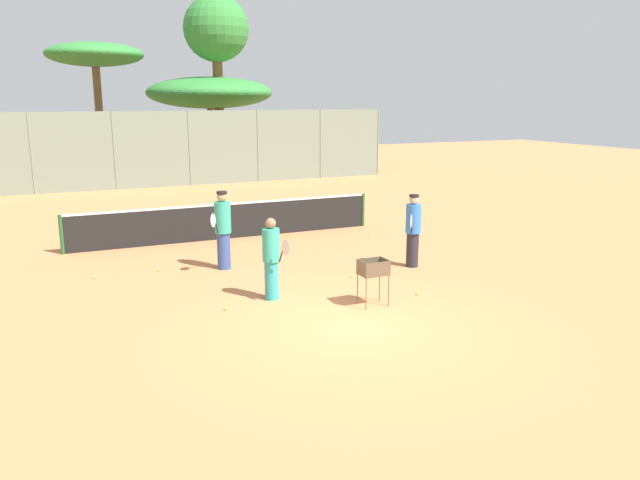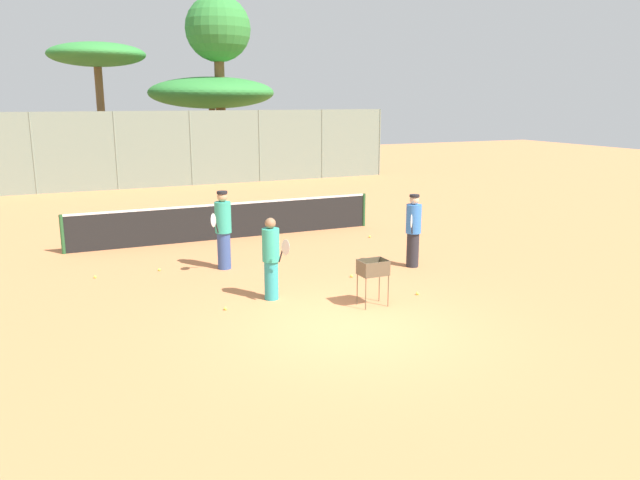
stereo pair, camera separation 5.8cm
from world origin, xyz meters
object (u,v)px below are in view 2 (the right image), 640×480
object	(u,v)px
tennis_net	(228,220)
parked_car	(61,169)
player_white_outfit	(413,230)
player_red_cap	(223,229)
ball_cart	(373,271)
player_yellow_shirt	(271,258)

from	to	relation	value
tennis_net	parked_car	distance (m)	16.24
player_white_outfit	player_red_cap	world-z (taller)	player_red_cap
player_white_outfit	ball_cart	size ratio (longest dim) A/B	1.91
tennis_net	player_yellow_shirt	xyz separation A→B (m)	(-0.79, -5.94, 0.33)
tennis_net	parked_car	size ratio (longest dim) A/B	2.19
tennis_net	player_yellow_shirt	world-z (taller)	player_yellow_shirt
tennis_net	parked_car	xyz separation A→B (m)	(-3.96, 15.75, 0.10)
ball_cart	parked_car	distance (m)	23.41
ball_cart	parked_car	world-z (taller)	parked_car
player_white_outfit	player_yellow_shirt	size ratio (longest dim) A/B	1.05
player_red_cap	player_white_outfit	bearing A→B (deg)	106.26
player_white_outfit	player_red_cap	xyz separation A→B (m)	(-4.29, 1.73, 0.06)
tennis_net	ball_cart	bearing A→B (deg)	-82.78
tennis_net	player_white_outfit	world-z (taller)	player_white_outfit
player_white_outfit	ball_cart	world-z (taller)	player_white_outfit
player_red_cap	player_yellow_shirt	xyz separation A→B (m)	(0.24, -2.72, -0.11)
player_yellow_shirt	parked_car	xyz separation A→B (m)	(-3.17, 21.69, -0.22)
ball_cart	tennis_net	bearing A→B (deg)	97.22
player_white_outfit	player_yellow_shirt	world-z (taller)	player_white_outfit
parked_car	tennis_net	bearing A→B (deg)	-75.89
tennis_net	ball_cart	size ratio (longest dim) A/B	9.75
tennis_net	player_white_outfit	xyz separation A→B (m)	(3.26, -4.95, 0.38)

